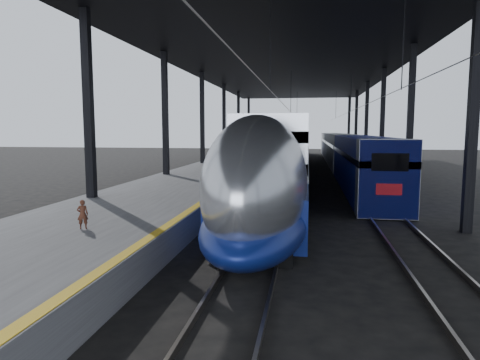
# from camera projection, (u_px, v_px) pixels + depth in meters

# --- Properties ---
(ground) EXTENTS (160.00, 160.00, 0.00)m
(ground) POSITION_uv_depth(u_px,v_px,m) (189.00, 259.00, 13.06)
(ground) COLOR black
(ground) RESTS_ON ground
(platform) EXTENTS (6.00, 80.00, 1.00)m
(platform) POSITION_uv_depth(u_px,v_px,m) (216.00, 175.00, 33.17)
(platform) COLOR #4C4C4F
(platform) RESTS_ON ground
(yellow_strip) EXTENTS (0.30, 80.00, 0.01)m
(yellow_strip) POSITION_uv_depth(u_px,v_px,m) (252.00, 169.00, 32.67)
(yellow_strip) COLOR gold
(yellow_strip) RESTS_ON platform
(rails) EXTENTS (6.52, 80.00, 0.16)m
(rails) POSITION_uv_depth(u_px,v_px,m) (320.00, 182.00, 31.97)
(rails) COLOR slate
(rails) RESTS_ON ground
(canopy) EXTENTS (18.00, 75.00, 9.47)m
(canopy) POSITION_uv_depth(u_px,v_px,m) (287.00, 59.00, 31.33)
(canopy) COLOR black
(canopy) RESTS_ON ground
(tgv_train) EXTENTS (3.18, 65.20, 4.56)m
(tgv_train) POSITION_uv_depth(u_px,v_px,m) (292.00, 149.00, 40.28)
(tgv_train) COLOR #AEB0B5
(tgv_train) RESTS_ON ground
(second_train) EXTENTS (2.57, 56.05, 3.54)m
(second_train) POSITION_uv_depth(u_px,v_px,m) (341.00, 151.00, 45.08)
(second_train) COLOR navy
(second_train) RESTS_ON ground
(child) EXTENTS (0.38, 0.32, 0.88)m
(child) POSITION_uv_depth(u_px,v_px,m) (83.00, 214.00, 12.69)
(child) COLOR #51291B
(child) RESTS_ON platform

